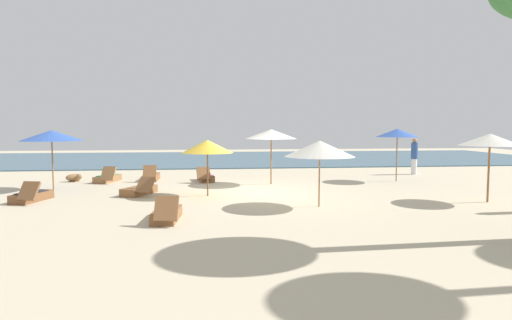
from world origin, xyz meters
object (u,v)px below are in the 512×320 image
object	(u,v)px
umbrella_2	(207,146)
lounger_4	(167,214)
umbrella_1	(397,133)
lounger_0	(151,177)
lounger_3	(205,177)
umbrella_3	(52,136)
lounger_1	(140,190)
dog	(75,177)
lounger_5	(32,196)
umbrella_4	(490,140)
umbrella_0	(271,134)
umbrella_5	(320,149)
lounger_2	(108,178)
person_0	(414,156)

from	to	relation	value
umbrella_2	lounger_4	size ratio (longest dim) A/B	1.15
umbrella_1	lounger_0	world-z (taller)	umbrella_1
umbrella_2	lounger_3	world-z (taller)	umbrella_2
umbrella_2	umbrella_3	distance (m)	6.22
lounger_1	dog	size ratio (longest dim) A/B	2.34
lounger_5	umbrella_4	bearing A→B (deg)	-7.06
umbrella_2	umbrella_0	bearing A→B (deg)	46.42
umbrella_5	lounger_3	bearing A→B (deg)	117.46
lounger_2	lounger_3	bearing A→B (deg)	-2.37
umbrella_3	dog	xyz separation A→B (m)	(0.05, 2.52, -1.89)
lounger_2	dog	xyz separation A→B (m)	(-1.47, 0.30, 0.01)
lounger_0	lounger_5	xyz separation A→B (m)	(-3.16, -5.20, 0.01)
umbrella_3	lounger_2	size ratio (longest dim) A/B	1.31
person_0	umbrella_2	bearing A→B (deg)	-151.32
umbrella_3	dog	world-z (taller)	umbrella_3
umbrella_5	lounger_3	size ratio (longest dim) A/B	1.20
umbrella_5	lounger_2	world-z (taller)	umbrella_5
umbrella_0	lounger_2	xyz separation A→B (m)	(-6.99, 1.48, -1.93)
umbrella_1	lounger_1	xyz separation A→B (m)	(-10.72, -2.65, -1.97)
umbrella_3	lounger_5	world-z (taller)	umbrella_3
lounger_3	umbrella_5	bearing A→B (deg)	-62.54
umbrella_1	umbrella_5	size ratio (longest dim) A/B	1.10
umbrella_3	person_0	distance (m)	16.73
lounger_5	person_0	size ratio (longest dim) A/B	0.97
umbrella_0	umbrella_5	world-z (taller)	umbrella_0
umbrella_3	umbrella_4	bearing A→B (deg)	-16.56
umbrella_3	umbrella_2	bearing A→B (deg)	-19.36
umbrella_1	lounger_3	xyz separation A→B (m)	(-8.41, 0.98, -1.96)
lounger_0	dog	xyz separation A→B (m)	(-3.30, -0.09, 0.02)
umbrella_0	person_0	bearing A→B (deg)	20.53
lounger_1	umbrella_2	bearing A→B (deg)	-11.20
lounger_1	dog	distance (m)	5.33
umbrella_0	lounger_5	xyz separation A→B (m)	(-8.33, -3.33, -1.93)
lounger_1	lounger_2	bearing A→B (deg)	116.92
umbrella_5	lounger_2	distance (m)	10.35
umbrella_1	umbrella_2	distance (m)	8.90
umbrella_4	lounger_3	world-z (taller)	umbrella_4
lounger_0	lounger_2	xyz separation A→B (m)	(-1.82, -0.39, 0.01)
lounger_1	lounger_5	bearing A→B (deg)	-162.94
lounger_0	lounger_2	distance (m)	1.86
umbrella_4	dog	xyz separation A→B (m)	(-14.72, 6.91, -1.81)
umbrella_4	lounger_0	bearing A→B (deg)	148.49
lounger_2	lounger_5	xyz separation A→B (m)	(-1.34, -4.81, -0.00)
umbrella_1	dog	distance (m)	14.34
umbrella_0	lounger_1	size ratio (longest dim) A/B	1.30
umbrella_4	lounger_2	xyz separation A→B (m)	(-13.24, 6.62, -1.82)
lounger_1	umbrella_5	bearing A→B (deg)	-27.24
lounger_0	umbrella_4	bearing A→B (deg)	-31.51
lounger_2	person_0	xyz separation A→B (m)	(14.77, 1.43, 0.75)
lounger_3	umbrella_0	bearing A→B (deg)	-25.48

